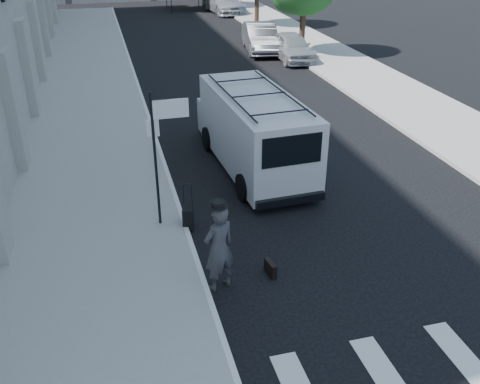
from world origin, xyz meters
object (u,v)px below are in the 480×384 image
briefcase (270,268)px  parked_car_b (261,38)px  parked_car_a (292,47)px  cargo_van (253,130)px  parked_car_c (224,2)px  businessman (219,248)px  suitcase (188,217)px

briefcase → parked_car_b: size_ratio=0.09×
briefcase → parked_car_a: bearing=60.8°
cargo_van → parked_car_c: bearing=75.4°
businessman → parked_car_b: 22.61m
businessman → parked_car_a: size_ratio=0.47×
suitcase → parked_car_b: bearing=81.3°
parked_car_c → parked_car_a: bearing=-95.5°
briefcase → parked_car_c: size_ratio=0.08×
parked_car_a → parked_car_b: 2.65m
businessman → suitcase: size_ratio=1.71×
businessman → cargo_van: size_ratio=0.31×
cargo_van → parked_car_c: cargo_van is taller
parked_car_b → parked_car_c: bearing=93.5°
cargo_van → parked_car_c: 30.21m
briefcase → parked_car_c: bearing=70.2°
businessman → cargo_van: cargo_van is taller
cargo_van → parked_car_c: (6.01, 29.60, -0.41)m
briefcase → suitcase: size_ratio=0.37×
businessman → parked_car_a: bearing=-137.2°
briefcase → suitcase: (-1.44, 2.48, 0.15)m
suitcase → parked_car_c: (8.70, 32.88, 0.52)m
parked_car_a → parked_car_c: (0.03, 16.57, 0.09)m
businessman → suitcase: (-0.23, 2.64, -0.70)m
businessman → parked_car_a: 20.74m
briefcase → cargo_van: 5.98m
businessman → parked_car_b: size_ratio=0.42×
parked_car_a → cargo_van: bearing=-112.9°
cargo_van → parked_car_b: (4.91, 15.46, -0.44)m
briefcase → parked_car_b: bearing=65.7°
businessman → briefcase: 1.49m
parked_car_b → briefcase: bearing=-98.2°
businessman → parked_car_a: (8.44, 18.95, -0.27)m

